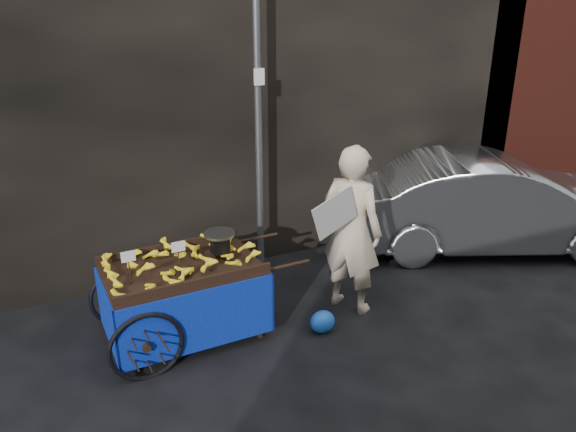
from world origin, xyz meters
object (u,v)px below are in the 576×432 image
vendor (352,230)px  plastic_bag (323,322)px  parked_car (492,203)px  banana_cart (178,276)px

vendor → plastic_bag: vendor is taller
plastic_bag → parked_car: size_ratio=0.07×
vendor → plastic_bag: bearing=91.6°
vendor → parked_car: (2.53, 0.54, -0.29)m
parked_car → banana_cart: bearing=117.9°
banana_cart → vendor: 1.86m
plastic_bag → banana_cart: bearing=157.5°
vendor → plastic_bag: 1.01m
banana_cart → vendor: bearing=-8.4°
vendor → banana_cart: bearing=52.0°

